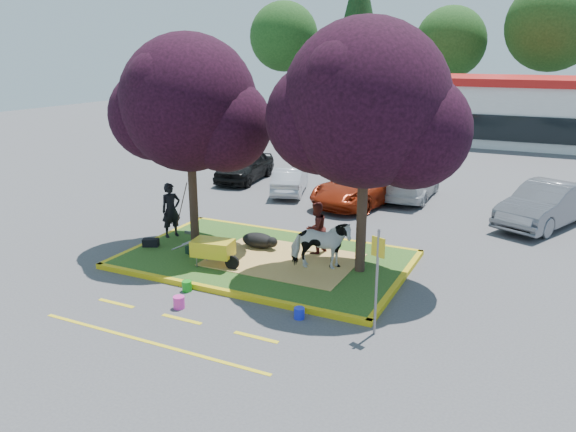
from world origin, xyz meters
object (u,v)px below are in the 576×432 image
at_px(car_black, 245,166).
at_px(bucket_green, 187,286).
at_px(cow, 321,245).
at_px(car_silver, 290,180).
at_px(sign_post, 377,271).
at_px(bucket_pink, 179,302).
at_px(bucket_blue, 299,313).
at_px(calf, 258,240).
at_px(wheelbarrow, 213,248).
at_px(handler, 171,210).

bearing_deg(car_black, bucket_green, -72.84).
xyz_separation_m(cow, car_silver, (-4.82, 8.12, -0.28)).
height_order(sign_post, bucket_pink, sign_post).
distance_m(cow, bucket_blue, 2.93).
relative_size(calf, bucket_blue, 4.01).
relative_size(bucket_green, bucket_blue, 1.02).
relative_size(bucket_green, car_silver, 0.08).
height_order(calf, bucket_pink, calf).
bearing_deg(bucket_blue, bucket_pink, -164.97).
xyz_separation_m(wheelbarrow, bucket_green, (0.13, -1.51, -0.55)).
bearing_deg(calf, car_silver, 86.55).
distance_m(bucket_green, car_black, 13.18).
xyz_separation_m(cow, wheelbarrow, (-2.84, -1.11, -0.18)).
bearing_deg(bucket_green, car_silver, 101.15).
bearing_deg(bucket_green, car_black, 113.28).
bearing_deg(bucket_pink, car_silver, 102.31).
distance_m(calf, car_black, 10.22).
bearing_deg(calf, bucket_pink, -109.20).
relative_size(cow, bucket_green, 6.13).
bearing_deg(sign_post, calf, 164.98).
bearing_deg(handler, sign_post, -82.56).
height_order(calf, car_silver, car_silver).
bearing_deg(sign_post, bucket_green, -160.17).
distance_m(bucket_pink, car_black, 14.20).
xyz_separation_m(bucket_green, car_black, (-5.20, 12.09, 0.59)).
xyz_separation_m(wheelbarrow, sign_post, (5.28, -1.61, 0.82)).
bearing_deg(cow, wheelbarrow, 92.04).
height_order(calf, bucket_green, calf).
bearing_deg(bucket_green, calf, 85.80).
relative_size(cow, bucket_blue, 6.27).
relative_size(handler, bucket_green, 6.52).
xyz_separation_m(calf, sign_post, (4.89, -3.56, 1.12)).
xyz_separation_m(wheelbarrow, bucket_pink, (0.56, -2.43, -0.53)).
relative_size(bucket_pink, bucket_blue, 1.13).
relative_size(calf, wheelbarrow, 0.53).
bearing_deg(sign_post, car_silver, 144.85).
bearing_deg(wheelbarrow, sign_post, -25.32).
bearing_deg(bucket_green, handler, 131.86).
height_order(handler, sign_post, sign_post).
xyz_separation_m(handler, wheelbarrow, (2.72, -1.68, -0.37)).
height_order(bucket_blue, car_silver, car_silver).
distance_m(handler, car_silver, 7.60).
xyz_separation_m(calf, car_silver, (-2.37, 7.28, 0.20)).
distance_m(sign_post, car_silver, 13.08).
bearing_deg(car_black, calf, -63.84).
bearing_deg(sign_post, bucket_pink, -149.11).
distance_m(handler, wheelbarrow, 3.22).
height_order(wheelbarrow, sign_post, sign_post).
height_order(calf, car_black, car_black).
distance_m(wheelbarrow, bucket_blue, 3.87).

